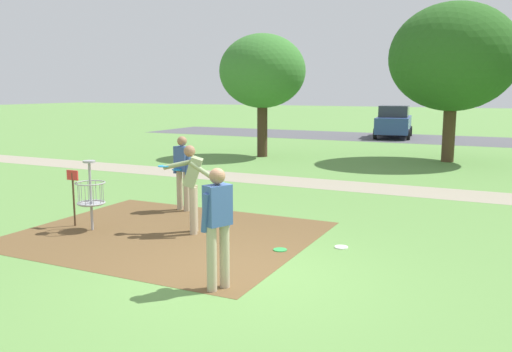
{
  "coord_description": "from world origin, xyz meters",
  "views": [
    {
      "loc": [
        3.48,
        -6.73,
        2.76
      ],
      "look_at": [
        -1.19,
        3.0,
        1.0
      ],
      "focal_mm": 37.5,
      "sensor_mm": 36.0,
      "label": 1
    }
  ],
  "objects": [
    {
      "name": "ground_plane",
      "position": [
        0.0,
        0.0,
        0.0
      ],
      "size": [
        160.0,
        160.0,
        0.0
      ],
      "primitive_type": "plane",
      "color": "#5B8942"
    },
    {
      "name": "dirt_tee_pad",
      "position": [
        -2.38,
        1.5,
        0.0
      ],
      "size": [
        5.46,
        4.58,
        0.01
      ],
      "primitive_type": "cube",
      "color": "brown",
      "rests_on": "ground"
    },
    {
      "name": "disc_golf_basket",
      "position": [
        -3.94,
        1.13,
        0.75
      ],
      "size": [
        0.98,
        0.58,
        1.39
      ],
      "color": "#9E9EA3",
      "rests_on": "ground"
    },
    {
      "name": "player_foreground_watching",
      "position": [
        -1.97,
        1.81,
        0.99
      ],
      "size": [
        1.17,
        0.49,
        1.71
      ],
      "color": "tan",
      "rests_on": "ground"
    },
    {
      "name": "player_throwing",
      "position": [
        -3.23,
        3.37,
        0.97
      ],
      "size": [
        0.49,
        0.43,
        1.71
      ],
      "color": "tan",
      "rests_on": "ground"
    },
    {
      "name": "player_waiting_left",
      "position": [
        -0.07,
        -0.56,
        0.97
      ],
      "size": [
        0.45,
        0.49,
        1.71
      ],
      "color": "tan",
      "rests_on": "ground"
    },
    {
      "name": "frisbee_near_basket",
      "position": [
        0.0,
        1.48,
        0.01
      ],
      "size": [
        0.24,
        0.24,
        0.02
      ],
      "primitive_type": "cylinder",
      "color": "green",
      "rests_on": "ground"
    },
    {
      "name": "frisbee_by_tee",
      "position": [
        -3.16,
        5.16,
        0.01
      ],
      "size": [
        0.22,
        0.22,
        0.02
      ],
      "primitive_type": "cylinder",
      "color": "#1E93DB",
      "rests_on": "ground"
    },
    {
      "name": "frisbee_mid_grass",
      "position": [
        0.91,
        2.1,
        0.01
      ],
      "size": [
        0.23,
        0.23,
        0.02
      ],
      "primitive_type": "cylinder",
      "color": "white",
      "rests_on": "ground"
    },
    {
      "name": "tree_near_left",
      "position": [
        1.3,
        14.87,
        3.93
      ],
      "size": [
        4.74,
        4.74,
        5.96
      ],
      "color": "#4C3823",
      "rests_on": "ground"
    },
    {
      "name": "tree_mid_center",
      "position": [
        -5.81,
        13.21,
        3.46
      ],
      "size": [
        3.5,
        3.5,
        4.97
      ],
      "color": "#422D1E",
      "rests_on": "ground"
    },
    {
      "name": "parking_lot_strip",
      "position": [
        0.0,
        24.33,
        0.0
      ],
      "size": [
        36.0,
        6.0,
        0.01
      ],
      "primitive_type": "cube",
      "color": "#4C4C51",
      "rests_on": "ground"
    },
    {
      "name": "parked_car_leftmost",
      "position": [
        -2.71,
        24.48,
        0.92
      ],
      "size": [
        2.38,
        4.4,
        1.84
      ],
      "color": "#2D4784",
      "rests_on": "ground"
    },
    {
      "name": "gravel_path",
      "position": [
        0.0,
        8.07,
        0.0
      ],
      "size": [
        40.0,
        1.65,
        0.0
      ],
      "primitive_type": "cube",
      "color": "gray",
      "rests_on": "ground"
    }
  ]
}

